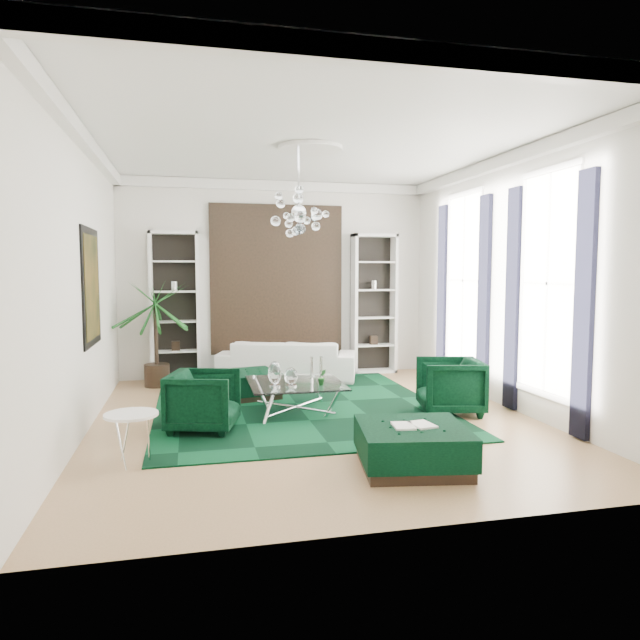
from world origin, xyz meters
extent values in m
cube|color=tan|center=(0.00, 0.00, -0.01)|extent=(6.00, 7.00, 0.02)
cube|color=white|center=(0.00, 0.00, 3.81)|extent=(6.00, 7.00, 0.02)
cube|color=silver|center=(0.00, 3.51, 1.90)|extent=(6.00, 0.02, 3.80)
cube|color=silver|center=(0.00, -3.51, 1.90)|extent=(6.00, 0.02, 3.80)
cube|color=silver|center=(-3.01, 0.00, 1.90)|extent=(0.02, 7.00, 3.80)
cube|color=silver|center=(3.01, 0.00, 1.90)|extent=(0.02, 7.00, 3.80)
cylinder|color=white|center=(0.00, 0.30, 3.77)|extent=(0.90, 0.90, 0.05)
cube|color=black|center=(0.00, 3.46, 1.90)|extent=(2.50, 0.06, 2.80)
cube|color=black|center=(-2.97, 0.60, 1.85)|extent=(0.04, 1.30, 1.60)
cube|color=white|center=(2.99, -0.90, 1.90)|extent=(0.03, 1.10, 2.90)
cube|color=black|center=(2.96, -1.68, 1.65)|extent=(0.07, 0.30, 3.25)
cube|color=black|center=(2.96, -0.12, 1.65)|extent=(0.07, 0.30, 3.25)
cube|color=white|center=(2.99, 1.50, 1.90)|extent=(0.03, 1.10, 2.90)
cube|color=black|center=(2.96, 0.72, 1.65)|extent=(0.07, 0.30, 3.25)
cube|color=black|center=(2.96, 2.28, 1.65)|extent=(0.07, 0.30, 3.25)
cube|color=black|center=(-0.10, 0.91, 0.01)|extent=(4.20, 5.00, 0.02)
imported|color=white|center=(0.11, 2.95, 0.37)|extent=(2.75, 1.73, 0.75)
imported|color=black|center=(-1.53, -0.24, 0.39)|extent=(1.05, 1.03, 0.78)
imported|color=black|center=(1.99, -0.12, 0.40)|extent=(1.05, 1.03, 0.80)
cube|color=black|center=(-0.79, 1.56, 0.21)|extent=(1.13, 1.13, 0.42)
cube|color=black|center=(0.58, -2.15, 0.22)|extent=(1.28, 1.28, 0.44)
cube|color=white|center=(0.58, -2.15, 0.46)|extent=(0.44, 0.30, 0.03)
cylinder|color=white|center=(-2.31, -1.39, 0.27)|extent=(0.61, 0.61, 0.55)
imported|color=#19591E|center=(0.13, 0.10, 0.57)|extent=(0.13, 0.11, 0.23)
camera|label=1|loc=(-1.68, -7.64, 2.08)|focal=32.00mm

